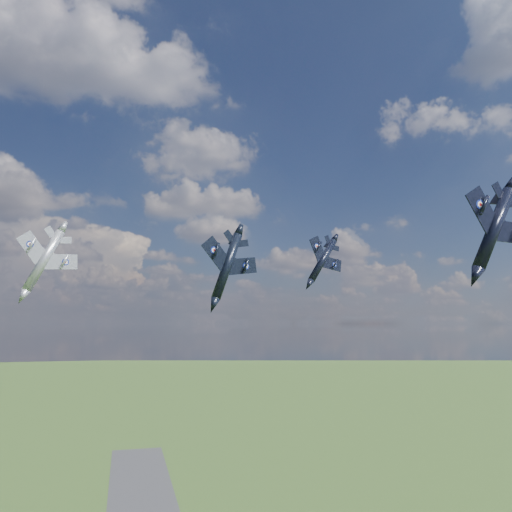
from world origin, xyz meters
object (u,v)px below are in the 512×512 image
object	(u,v)px
jet_right_navy	(494,229)
jet_high_navy	(323,260)
jet_left_silver	(44,260)
jet_lead_navy	(227,266)

from	to	relation	value
jet_right_navy	jet_high_navy	world-z (taller)	jet_high_navy
jet_right_navy	jet_left_silver	world-z (taller)	jet_right_navy
jet_lead_navy	jet_left_silver	xyz separation A→B (m)	(-27.96, 12.11, 1.45)
jet_high_navy	jet_left_silver	bearing A→B (deg)	163.48
jet_lead_navy	jet_high_navy	size ratio (longest dim) A/B	1.06
jet_high_navy	jet_left_silver	world-z (taller)	jet_high_navy
jet_right_navy	jet_left_silver	xyz separation A→B (m)	(-51.91, 41.17, -0.10)
jet_lead_navy	jet_right_navy	distance (m)	37.69
jet_right_navy	jet_lead_navy	bearing A→B (deg)	123.75
jet_lead_navy	jet_high_navy	xyz separation A→B (m)	(21.64, 14.48, 3.35)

